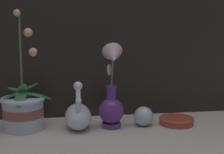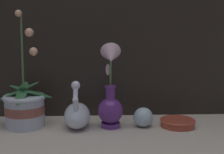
{
  "view_description": "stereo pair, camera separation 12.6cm",
  "coord_description": "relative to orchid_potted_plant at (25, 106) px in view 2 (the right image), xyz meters",
  "views": [
    {
      "loc": [
        -0.14,
        -1.1,
        0.4
      ],
      "look_at": [
        0.04,
        0.13,
        0.2
      ],
      "focal_mm": 50.0,
      "sensor_mm": 36.0,
      "label": 1
    },
    {
      "loc": [
        -0.02,
        -1.11,
        0.4
      ],
      "look_at": [
        0.04,
        0.13,
        0.2
      ],
      "focal_mm": 50.0,
      "sensor_mm": 36.0,
      "label": 2
    }
  ],
  "objects": [
    {
      "name": "orchid_potted_plant",
      "position": [
        0.0,
        0.0,
        0.0
      ],
      "size": [
        0.23,
        0.19,
        0.46
      ],
      "color": "#B2BCCC",
      "rests_on": "ground_plane"
    },
    {
      "name": "ground_plane",
      "position": [
        0.32,
        -0.12,
        -0.08
      ],
      "size": [
        2.8,
        2.8,
        0.0
      ],
      "primitive_type": "plane",
      "color": "#BCB2A3"
    },
    {
      "name": "glass_sphere",
      "position": [
        0.48,
        -0.03,
        -0.04
      ],
      "size": [
        0.08,
        0.08,
        0.08
      ],
      "color": "silver",
      "rests_on": "ground_plane"
    },
    {
      "name": "blue_vase",
      "position": [
        0.34,
        -0.04,
        0.04
      ],
      "size": [
        0.1,
        0.15,
        0.34
      ],
      "color": "#602D7F",
      "rests_on": "ground_plane"
    },
    {
      "name": "amber_dish",
      "position": [
        0.62,
        -0.03,
        -0.07
      ],
      "size": [
        0.14,
        0.14,
        0.03
      ],
      "color": "#A8422D",
      "rests_on": "ground_plane"
    },
    {
      "name": "swan_figurine",
      "position": [
        0.21,
        -0.03,
        -0.03
      ],
      "size": [
        0.1,
        0.18,
        0.2
      ],
      "color": "silver",
      "rests_on": "ground_plane"
    }
  ]
}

